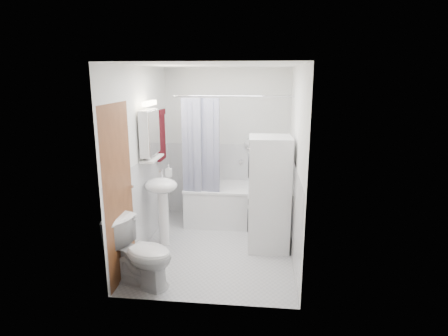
# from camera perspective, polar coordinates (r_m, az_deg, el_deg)

# --- Properties ---
(floor) EXTENTS (2.60, 2.60, 0.00)m
(floor) POSITION_cam_1_polar(r_m,az_deg,el_deg) (5.22, -1.02, -11.98)
(floor) COLOR #BBBABF
(floor) RESTS_ON ground
(room_walls) EXTENTS (2.60, 2.60, 2.60)m
(room_walls) POSITION_cam_1_polar(r_m,az_deg,el_deg) (4.76, -1.09, 4.34)
(room_walls) COLOR white
(room_walls) RESTS_ON ground
(wainscot) EXTENTS (1.98, 2.58, 2.58)m
(wainscot) POSITION_cam_1_polar(r_m,az_deg,el_deg) (5.26, -0.64, -4.69)
(wainscot) COLOR white
(wainscot) RESTS_ON ground
(door) EXTENTS (0.05, 2.00, 2.00)m
(door) POSITION_cam_1_polar(r_m,az_deg,el_deg) (4.57, -13.87, -2.74)
(door) COLOR brown
(door) RESTS_ON ground
(bathtub) EXTENTS (1.57, 0.74, 0.60)m
(bathtub) POSITION_cam_1_polar(r_m,az_deg,el_deg) (5.92, 1.89, -5.30)
(bathtub) COLOR white
(bathtub) RESTS_ON ground
(tub_spout) EXTENTS (0.04, 0.12, 0.04)m
(tub_spout) POSITION_cam_1_polar(r_m,az_deg,el_deg) (6.07, 4.06, 0.92)
(tub_spout) COLOR silver
(tub_spout) RESTS_ON room_walls
(curtain_rod) EXTENTS (1.75, 0.02, 0.02)m
(curtain_rod) POSITION_cam_1_polar(r_m,az_deg,el_deg) (5.29, 1.78, 10.89)
(curtain_rod) COLOR silver
(curtain_rod) RESTS_ON room_walls
(shower_curtain) EXTENTS (0.55, 0.02, 1.45)m
(shower_curtain) POSITION_cam_1_polar(r_m,az_deg,el_deg) (5.44, -3.56, 2.99)
(shower_curtain) COLOR #141747
(shower_curtain) RESTS_ON curtain_rod
(sink) EXTENTS (0.44, 0.37, 1.04)m
(sink) POSITION_cam_1_polar(r_m,az_deg,el_deg) (5.12, -9.45, -4.22)
(sink) COLOR white
(sink) RESTS_ON ground
(medicine_cabinet) EXTENTS (0.13, 0.50, 0.71)m
(medicine_cabinet) POSITION_cam_1_polar(r_m,az_deg,el_deg) (5.04, -11.26, 5.51)
(medicine_cabinet) COLOR white
(medicine_cabinet) RESTS_ON room_walls
(shelf) EXTENTS (0.18, 0.54, 0.02)m
(shelf) POSITION_cam_1_polar(r_m,az_deg,el_deg) (5.10, -10.91, 1.45)
(shelf) COLOR silver
(shelf) RESTS_ON room_walls
(shower_caddy) EXTENTS (0.22, 0.06, 0.02)m
(shower_caddy) POSITION_cam_1_polar(r_m,az_deg,el_deg) (6.01, 4.57, 3.03)
(shower_caddy) COLOR silver
(shower_caddy) RESTS_ON room_walls
(towel) EXTENTS (0.07, 0.32, 0.77)m
(towel) POSITION_cam_1_polar(r_m,az_deg,el_deg) (5.68, -9.59, 5.13)
(towel) COLOR #4E0D0F
(towel) RESTS_ON room_walls
(washer_dryer) EXTENTS (0.57, 0.56, 1.52)m
(washer_dryer) POSITION_cam_1_polar(r_m,az_deg,el_deg) (4.99, 6.84, -3.89)
(washer_dryer) COLOR white
(washer_dryer) RESTS_ON ground
(toilet) EXTENTS (0.86, 0.66, 0.75)m
(toilet) POSITION_cam_1_polar(r_m,az_deg,el_deg) (4.33, -12.49, -12.55)
(toilet) COLOR white
(toilet) RESTS_ON ground
(soap_pump) EXTENTS (0.08, 0.17, 0.08)m
(soap_pump) POSITION_cam_1_polar(r_m,az_deg,el_deg) (5.25, -8.43, -0.91)
(soap_pump) COLOR gray
(soap_pump) RESTS_ON sink
(shelf_bottle) EXTENTS (0.07, 0.18, 0.07)m
(shelf_bottle) POSITION_cam_1_polar(r_m,az_deg,el_deg) (4.95, -11.43, 1.62)
(shelf_bottle) COLOR gray
(shelf_bottle) RESTS_ON shelf
(shelf_cup) EXTENTS (0.10, 0.09, 0.10)m
(shelf_cup) POSITION_cam_1_polar(r_m,az_deg,el_deg) (5.20, -10.56, 2.41)
(shelf_cup) COLOR gray
(shelf_cup) RESTS_ON shelf
(shampoo_a) EXTENTS (0.13, 0.17, 0.13)m
(shampoo_a) POSITION_cam_1_polar(r_m,az_deg,el_deg) (6.00, 3.75, 3.77)
(shampoo_a) COLOR gray
(shampoo_a) RESTS_ON shower_caddy
(shampoo_b) EXTENTS (0.08, 0.21, 0.08)m
(shampoo_b) POSITION_cam_1_polar(r_m,az_deg,el_deg) (6.00, 4.89, 3.50)
(shampoo_b) COLOR #26419A
(shampoo_b) RESTS_ON shower_caddy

